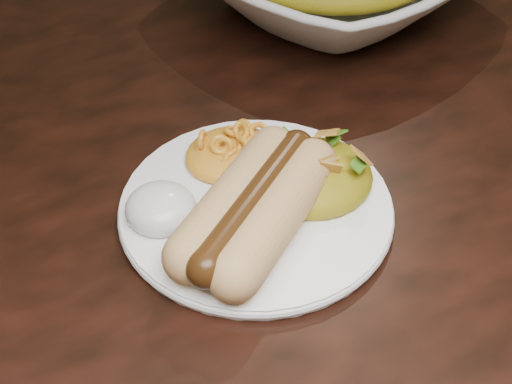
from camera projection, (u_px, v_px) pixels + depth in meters
name	position (u px, v px, depth m)	size (l,w,h in m)	color
table	(141.00, 294.00, 0.59)	(1.60, 0.90, 0.75)	black
plate	(256.00, 207.00, 0.52)	(0.20, 0.20, 0.01)	white
hotdog	(255.00, 206.00, 0.49)	(0.12, 0.13, 0.04)	#E2BC70
mac_and_cheese	(232.00, 145.00, 0.54)	(0.07, 0.07, 0.03)	gold
sour_cream	(160.00, 201.00, 0.50)	(0.05, 0.05, 0.03)	white
taco_salad	(314.00, 168.00, 0.52)	(0.09, 0.08, 0.04)	#C96E0F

